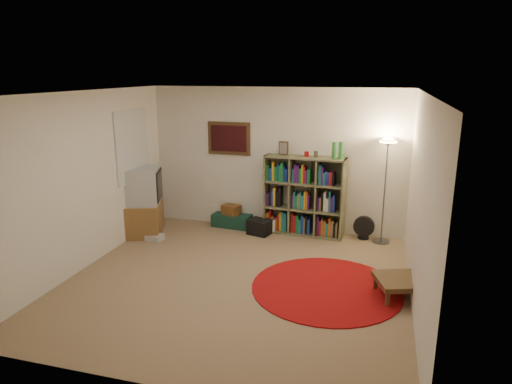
# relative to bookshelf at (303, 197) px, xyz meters

# --- Properties ---
(room) EXTENTS (4.54, 4.54, 2.54)m
(room) POSITION_rel_bookshelf_xyz_m (-0.58, -2.04, 0.60)
(room) COLOR #8B7051
(room) RESTS_ON ground
(bookshelf) EXTENTS (1.40, 0.51, 1.64)m
(bookshelf) POSITION_rel_bookshelf_xyz_m (0.00, 0.00, 0.00)
(bookshelf) COLOR #666644
(bookshelf) RESTS_ON ground
(floor_lamp) EXTENTS (0.40, 0.40, 1.74)m
(floor_lamp) POSITION_rel_bookshelf_xyz_m (1.34, -0.08, 0.78)
(floor_lamp) COLOR gray
(floor_lamp) RESTS_ON ground
(floor_fan) EXTENTS (0.35, 0.19, 0.40)m
(floor_fan) POSITION_rel_bookshelf_xyz_m (1.04, -0.00, -0.46)
(floor_fan) COLOR black
(floor_fan) RESTS_ON ground
(tv_stand) EXTENTS (0.79, 0.94, 1.17)m
(tv_stand) POSITION_rel_bookshelf_xyz_m (-2.66, -0.72, -0.10)
(tv_stand) COLOR brown
(tv_stand) RESTS_ON ground
(dvd_box) EXTENTS (0.28, 0.24, 0.09)m
(dvd_box) POSITION_rel_bookshelf_xyz_m (-2.34, -0.99, -0.62)
(dvd_box) COLOR #B6B7BB
(dvd_box) RESTS_ON ground
(suitcase) EXTENTS (0.74, 0.52, 0.22)m
(suitcase) POSITION_rel_bookshelf_xyz_m (-1.30, 0.07, -0.55)
(suitcase) COLOR #13362A
(suitcase) RESTS_ON ground
(wicker_basket) EXTENTS (0.36, 0.31, 0.18)m
(wicker_basket) POSITION_rel_bookshelf_xyz_m (-1.32, 0.03, -0.35)
(wicker_basket) COLOR brown
(wicker_basket) RESTS_ON suitcase
(duffel_bag) EXTENTS (0.44, 0.39, 0.26)m
(duffel_bag) POSITION_rel_bookshelf_xyz_m (-0.71, -0.23, -0.53)
(duffel_bag) COLOR black
(duffel_bag) RESTS_ON ground
(paper_towel) EXTENTS (0.14, 0.14, 0.23)m
(paper_towel) POSITION_rel_bookshelf_xyz_m (-0.52, -0.11, -0.55)
(paper_towel) COLOR silver
(paper_towel) RESTS_ON ground
(red_rug) EXTENTS (1.96, 1.96, 0.02)m
(red_rug) POSITION_rel_bookshelf_xyz_m (0.67, -2.00, -0.65)
(red_rug) COLOR maroon
(red_rug) RESTS_ON ground
(side_table) EXTENTS (0.71, 0.71, 0.26)m
(side_table) POSITION_rel_bookshelf_xyz_m (1.57, -2.00, -0.45)
(side_table) COLOR #3D2815
(side_table) RESTS_ON ground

